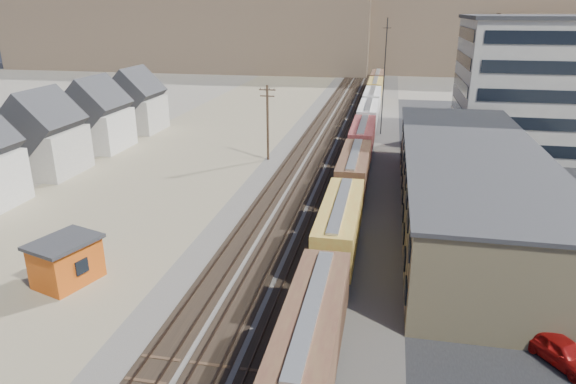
% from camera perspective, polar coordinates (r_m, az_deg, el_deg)
% --- Properties ---
extents(ground, '(300.00, 300.00, 0.00)m').
position_cam_1_polar(ground, '(30.83, -4.97, -19.23)').
color(ground, '#6B6356').
rests_on(ground, ground).
extents(ballast_bed, '(18.00, 200.00, 0.06)m').
position_cam_1_polar(ballast_bed, '(75.76, 5.48, 4.90)').
color(ballast_bed, '#4C4742').
rests_on(ballast_bed, ground).
extents(dirt_yard, '(24.00, 180.00, 0.03)m').
position_cam_1_polar(dirt_yard, '(71.18, -11.66, 3.59)').
color(dirt_yard, '#827559').
rests_on(dirt_yard, ground).
extents(asphalt_lot, '(26.00, 120.00, 0.04)m').
position_cam_1_polar(asphalt_lot, '(62.84, 24.31, 0.04)').
color(asphalt_lot, '#232326').
rests_on(asphalt_lot, ground).
extents(rail_tracks, '(11.40, 200.00, 0.24)m').
position_cam_1_polar(rail_tracks, '(75.79, 5.07, 4.99)').
color(rail_tracks, black).
rests_on(rail_tracks, ground).
extents(freight_train, '(3.00, 119.74, 4.46)m').
position_cam_1_polar(freight_train, '(78.16, 8.60, 7.32)').
color(freight_train, black).
rests_on(freight_train, ground).
extents(warehouse, '(12.40, 40.40, 7.25)m').
position_cam_1_polar(warehouse, '(51.02, 19.51, 0.67)').
color(warehouse, tan).
rests_on(warehouse, ground).
extents(office_tower, '(22.60, 18.60, 18.45)m').
position_cam_1_polar(office_tower, '(81.23, 26.47, 10.62)').
color(office_tower, '#9E998E').
rests_on(office_tower, ground).
extents(utility_pole_north, '(2.20, 0.32, 10.00)m').
position_cam_1_polar(utility_pole_north, '(68.22, -2.28, 7.87)').
color(utility_pole_north, '#382619').
rests_on(utility_pole_north, ground).
extents(radio_mast, '(1.20, 0.16, 18.00)m').
position_cam_1_polar(radio_mast, '(83.54, 10.62, 12.41)').
color(radio_mast, black).
rests_on(radio_mast, ground).
extents(townhouse_row, '(8.15, 68.16, 10.47)m').
position_cam_1_polar(townhouse_row, '(64.89, -28.62, 3.95)').
color(townhouse_row, '#B7B2A8').
rests_on(townhouse_row, ground).
extents(hills_north, '(265.00, 80.00, 32.00)m').
position_cam_1_polar(hills_north, '(191.02, 9.60, 17.95)').
color(hills_north, brown).
rests_on(hills_north, ground).
extents(maintenance_shed, '(4.89, 5.59, 3.45)m').
position_cam_1_polar(maintenance_shed, '(41.55, -23.41, -7.04)').
color(maintenance_shed, '#BF4D12').
rests_on(maintenance_shed, ground).
extents(parked_car_red, '(4.18, 4.89, 1.58)m').
position_cam_1_polar(parked_car_red, '(34.61, 28.14, -15.33)').
color(parked_car_red, '#A7110F').
rests_on(parked_car_red, ground).
extents(parked_car_blue, '(5.30, 4.88, 1.38)m').
position_cam_1_polar(parked_car_blue, '(83.18, 24.93, 4.95)').
color(parked_car_blue, navy).
rests_on(parked_car_blue, ground).
extents(parked_car_far, '(3.18, 5.18, 1.65)m').
position_cam_1_polar(parked_car_far, '(88.70, 27.36, 5.50)').
color(parked_car_far, white).
rests_on(parked_car_far, ground).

